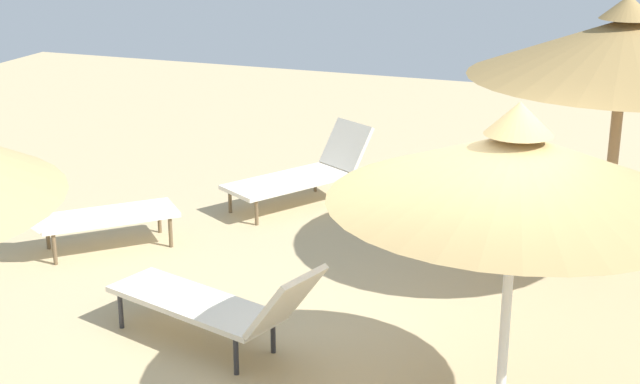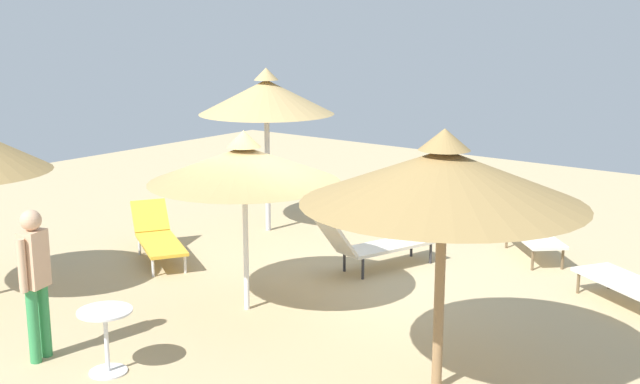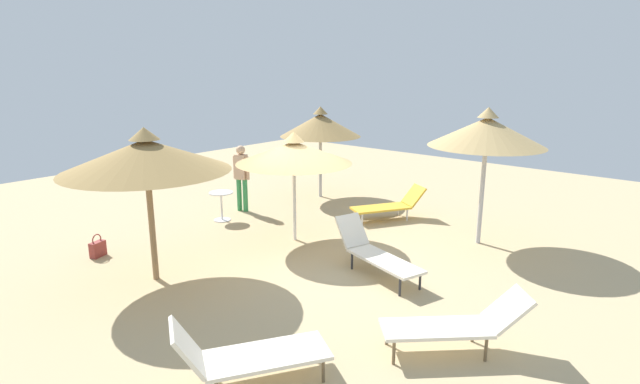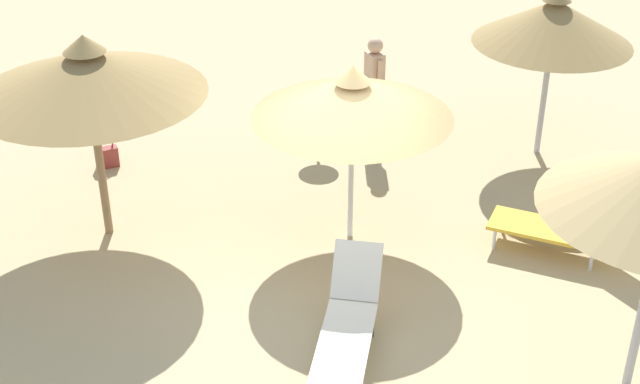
% 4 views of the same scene
% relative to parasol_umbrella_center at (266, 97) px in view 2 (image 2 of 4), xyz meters
% --- Properties ---
extents(ground, '(24.00, 24.00, 0.10)m').
position_rel_parasol_umbrella_center_xyz_m(ground, '(2.40, 2.77, -2.52)').
color(ground, tan).
extents(parasol_umbrella_center, '(2.44, 2.44, 2.99)m').
position_rel_parasol_umbrella_center_xyz_m(parasol_umbrella_center, '(0.00, 0.00, 0.00)').
color(parasol_umbrella_center, '#B2B2B7').
rests_on(parasol_umbrella_center, ground).
extents(parasol_umbrella_edge, '(2.93, 2.93, 2.80)m').
position_rel_parasol_umbrella_center_xyz_m(parasol_umbrella_edge, '(3.73, 5.70, -0.16)').
color(parasol_umbrella_edge, olive).
rests_on(parasol_umbrella_edge, ground).
extents(parasol_umbrella_far_right, '(2.54, 2.54, 2.44)m').
position_rel_parasol_umbrella_center_xyz_m(parasol_umbrella_far_right, '(3.24, 2.48, -0.47)').
color(parasol_umbrella_far_right, white).
rests_on(parasol_umbrella_far_right, ground).
extents(lounge_chair_back, '(1.82, 1.78, 0.86)m').
position_rel_parasol_umbrella_center_xyz_m(lounge_chair_back, '(-1.57, 4.39, -2.03)').
color(lounge_chair_back, silver).
rests_on(lounge_chair_back, ground).
extents(lounge_chair_front, '(2.14, 1.13, 0.94)m').
position_rel_parasol_umbrella_center_xyz_m(lounge_chair_front, '(0.79, 2.90, -2.03)').
color(lounge_chair_front, silver).
rests_on(lounge_chair_front, ground).
extents(lounge_chair_far_left, '(1.46, 1.91, 0.82)m').
position_rel_parasol_umbrella_center_xyz_m(lounge_chair_far_left, '(2.45, -0.22, -2.08)').
color(lounge_chair_far_left, gold).
rests_on(lounge_chair_far_left, ground).
extents(person_standing_center, '(0.46, 0.30, 1.78)m').
position_rel_parasol_umbrella_center_xyz_m(person_standing_center, '(5.90, 1.71, -1.43)').
color(person_standing_center, '#338C4C').
rests_on(person_standing_center, ground).
extents(side_table_round, '(0.61, 0.61, 0.74)m').
position_rel_parasol_umbrella_center_xyz_m(side_table_round, '(5.65, 2.61, -1.96)').
color(side_table_round, silver).
rests_on(side_table_round, ground).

